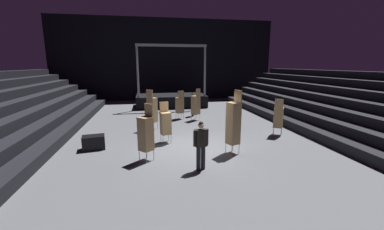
{
  "coord_description": "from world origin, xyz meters",
  "views": [
    {
      "loc": [
        -1.96,
        -10.0,
        3.56
      ],
      "look_at": [
        -0.1,
        0.14,
        1.4
      ],
      "focal_mm": 22.71,
      "sensor_mm": 36.0,
      "label": 1
    }
  ],
  "objects_px": {
    "chair_stack_mid_left": "(180,105)",
    "chair_stack_mid_right": "(278,117)",
    "stage_riser": "(171,100)",
    "crew_worker_near_stage": "(193,103)",
    "chair_stack_rear_right": "(152,109)",
    "equipment_road_case": "(94,142)",
    "chair_stack_mid_centre": "(196,105)",
    "chair_stack_rear_left": "(166,123)",
    "chair_stack_front_left": "(233,123)",
    "man_with_tie": "(201,143)",
    "chair_stack_front_right": "(146,133)"
  },
  "relations": [
    {
      "from": "chair_stack_mid_left",
      "to": "chair_stack_mid_centre",
      "type": "xyz_separation_m",
      "value": [
        0.96,
        -0.59,
        0.08
      ]
    },
    {
      "from": "equipment_road_case",
      "to": "chair_stack_mid_right",
      "type": "bearing_deg",
      "value": 3.39
    },
    {
      "from": "stage_riser",
      "to": "chair_stack_mid_left",
      "type": "relative_size",
      "value": 3.1
    },
    {
      "from": "chair_stack_front_left",
      "to": "chair_stack_mid_left",
      "type": "distance_m",
      "value": 6.83
    },
    {
      "from": "chair_stack_front_right",
      "to": "chair_stack_rear_right",
      "type": "height_order",
      "value": "chair_stack_rear_right"
    },
    {
      "from": "stage_riser",
      "to": "crew_worker_near_stage",
      "type": "bearing_deg",
      "value": -75.94
    },
    {
      "from": "chair_stack_mid_left",
      "to": "stage_riser",
      "type": "bearing_deg",
      "value": 73.85
    },
    {
      "from": "chair_stack_mid_left",
      "to": "chair_stack_mid_centre",
      "type": "distance_m",
      "value": 1.13
    },
    {
      "from": "chair_stack_mid_right",
      "to": "chair_stack_mid_centre",
      "type": "bearing_deg",
      "value": 165.15
    },
    {
      "from": "chair_stack_front_left",
      "to": "chair_stack_mid_left",
      "type": "bearing_deg",
      "value": -10.03
    },
    {
      "from": "chair_stack_mid_right",
      "to": "chair_stack_rear_left",
      "type": "relative_size",
      "value": 1.0
    },
    {
      "from": "equipment_road_case",
      "to": "crew_worker_near_stage",
      "type": "bearing_deg",
      "value": 47.34
    },
    {
      "from": "chair_stack_rear_left",
      "to": "equipment_road_case",
      "type": "xyz_separation_m",
      "value": [
        -3.1,
        -0.34,
        -0.65
      ]
    },
    {
      "from": "chair_stack_front_left",
      "to": "chair_stack_rear_right",
      "type": "bearing_deg",
      "value": 14.33
    },
    {
      "from": "chair_stack_rear_right",
      "to": "man_with_tie",
      "type": "bearing_deg",
      "value": -37.36
    },
    {
      "from": "chair_stack_mid_left",
      "to": "chair_stack_mid_centre",
      "type": "relative_size",
      "value": 0.92
    },
    {
      "from": "chair_stack_front_right",
      "to": "chair_stack_mid_right",
      "type": "bearing_deg",
      "value": -114.43
    },
    {
      "from": "chair_stack_mid_centre",
      "to": "equipment_road_case",
      "type": "relative_size",
      "value": 2.28
    },
    {
      "from": "crew_worker_near_stage",
      "to": "chair_stack_mid_right",
      "type": "bearing_deg",
      "value": -127.07
    },
    {
      "from": "chair_stack_mid_left",
      "to": "equipment_road_case",
      "type": "bearing_deg",
      "value": -147.55
    },
    {
      "from": "chair_stack_mid_left",
      "to": "chair_stack_mid_right",
      "type": "xyz_separation_m",
      "value": [
        4.43,
        -4.63,
        0.0
      ]
    },
    {
      "from": "stage_riser",
      "to": "crew_worker_near_stage",
      "type": "relative_size",
      "value": 3.48
    },
    {
      "from": "chair_stack_mid_centre",
      "to": "crew_worker_near_stage",
      "type": "bearing_deg",
      "value": 46.37
    },
    {
      "from": "chair_stack_mid_centre",
      "to": "chair_stack_mid_left",
      "type": "bearing_deg",
      "value": 106.77
    },
    {
      "from": "chair_stack_rear_left",
      "to": "chair_stack_rear_right",
      "type": "xyz_separation_m",
      "value": [
        -0.55,
        2.55,
        0.17
      ]
    },
    {
      "from": "stage_riser",
      "to": "chair_stack_mid_right",
      "type": "relative_size",
      "value": 3.1
    },
    {
      "from": "man_with_tie",
      "to": "chair_stack_mid_right",
      "type": "height_order",
      "value": "chair_stack_mid_right"
    },
    {
      "from": "chair_stack_front_right",
      "to": "chair_stack_mid_left",
      "type": "distance_m",
      "value": 7.18
    },
    {
      "from": "chair_stack_mid_centre",
      "to": "crew_worker_near_stage",
      "type": "height_order",
      "value": "chair_stack_mid_centre"
    },
    {
      "from": "stage_riser",
      "to": "chair_stack_rear_left",
      "type": "relative_size",
      "value": 3.1
    },
    {
      "from": "chair_stack_mid_left",
      "to": "chair_stack_rear_right",
      "type": "relative_size",
      "value": 0.85
    },
    {
      "from": "chair_stack_front_left",
      "to": "chair_stack_mid_centre",
      "type": "distance_m",
      "value": 6.12
    },
    {
      "from": "chair_stack_mid_centre",
      "to": "chair_stack_rear_left",
      "type": "height_order",
      "value": "chair_stack_mid_centre"
    },
    {
      "from": "chair_stack_front_right",
      "to": "crew_worker_near_stage",
      "type": "height_order",
      "value": "chair_stack_front_right"
    },
    {
      "from": "stage_riser",
      "to": "man_with_tie",
      "type": "bearing_deg",
      "value": -91.1
    },
    {
      "from": "man_with_tie",
      "to": "crew_worker_near_stage",
      "type": "xyz_separation_m",
      "value": [
        1.34,
        8.72,
        -0.02
      ]
    },
    {
      "from": "chair_stack_front_left",
      "to": "chair_stack_mid_centre",
      "type": "bearing_deg",
      "value": -17.86
    },
    {
      "from": "chair_stack_front_left",
      "to": "equipment_road_case",
      "type": "distance_m",
      "value": 5.96
    },
    {
      "from": "chair_stack_rear_right",
      "to": "equipment_road_case",
      "type": "distance_m",
      "value": 3.94
    },
    {
      "from": "chair_stack_rear_right",
      "to": "stage_riser",
      "type": "bearing_deg",
      "value": 114.56
    },
    {
      "from": "crew_worker_near_stage",
      "to": "equipment_road_case",
      "type": "xyz_separation_m",
      "value": [
        -5.4,
        -5.86,
        -0.65
      ]
    },
    {
      "from": "chair_stack_rear_left",
      "to": "equipment_road_case",
      "type": "bearing_deg",
      "value": -6.38
    },
    {
      "from": "chair_stack_front_right",
      "to": "crew_worker_near_stage",
      "type": "xyz_separation_m",
      "value": [
        3.17,
        7.54,
        -0.12
      ]
    },
    {
      "from": "stage_riser",
      "to": "chair_stack_front_right",
      "type": "height_order",
      "value": "stage_riser"
    },
    {
      "from": "crew_worker_near_stage",
      "to": "equipment_road_case",
      "type": "height_order",
      "value": "crew_worker_near_stage"
    },
    {
      "from": "chair_stack_mid_left",
      "to": "chair_stack_rear_left",
      "type": "height_order",
      "value": "same"
    },
    {
      "from": "stage_riser",
      "to": "chair_stack_rear_left",
      "type": "distance_m",
      "value": 9.96
    },
    {
      "from": "stage_riser",
      "to": "chair_stack_front_right",
      "type": "xyz_separation_m",
      "value": [
        -2.08,
        -11.9,
        0.49
      ]
    },
    {
      "from": "chair_stack_mid_left",
      "to": "chair_stack_mid_right",
      "type": "bearing_deg",
      "value": -63.44
    },
    {
      "from": "stage_riser",
      "to": "chair_stack_mid_centre",
      "type": "xyz_separation_m",
      "value": [
        1.05,
        -5.65,
        0.44
      ]
    }
  ]
}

